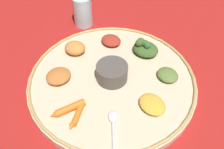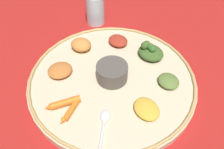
# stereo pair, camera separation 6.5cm
# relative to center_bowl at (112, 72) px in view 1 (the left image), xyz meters

# --- Properties ---
(ground_plane) EXTENTS (2.40, 2.40, 0.00)m
(ground_plane) POSITION_rel_center_bowl_xyz_m (0.00, 0.00, -0.05)
(ground_plane) COLOR maroon
(platter) EXTENTS (0.45, 0.45, 0.02)m
(platter) POSITION_rel_center_bowl_xyz_m (0.00, 0.00, -0.04)
(platter) COLOR #C6B293
(platter) RESTS_ON ground_plane
(platter_rim) EXTENTS (0.45, 0.45, 0.01)m
(platter_rim) POSITION_rel_center_bowl_xyz_m (0.00, 0.00, -0.02)
(platter_rim) COLOR tan
(platter_rim) RESTS_ON platter
(center_bowl) EXTENTS (0.08, 0.08, 0.05)m
(center_bowl) POSITION_rel_center_bowl_xyz_m (0.00, 0.00, 0.00)
(center_bowl) COLOR #4C4742
(center_bowl) RESTS_ON platter
(spoon) EXTENTS (0.12, 0.16, 0.01)m
(spoon) POSITION_rel_center_bowl_xyz_m (-0.10, 0.14, -0.02)
(spoon) COLOR silver
(spoon) RESTS_ON platter
(greens_pile) EXTENTS (0.08, 0.07, 0.05)m
(greens_pile) POSITION_rel_center_bowl_xyz_m (-0.02, -0.14, -0.01)
(greens_pile) COLOR #385623
(greens_pile) RESTS_ON platter
(carrot_near_spoon) EXTENTS (0.05, 0.09, 0.02)m
(carrot_near_spoon) POSITION_rel_center_bowl_xyz_m (0.03, 0.15, -0.02)
(carrot_near_spoon) COLOR orange
(carrot_near_spoon) RESTS_ON platter
(carrot_outer) EXTENTS (0.04, 0.08, 0.01)m
(carrot_outer) POSITION_rel_center_bowl_xyz_m (0.00, 0.15, -0.02)
(carrot_outer) COLOR orange
(carrot_outer) RESTS_ON platter
(mound_chickpea) EXTENTS (0.08, 0.08, 0.02)m
(mound_chickpea) POSITION_rel_center_bowl_xyz_m (0.12, 0.08, -0.01)
(mound_chickpea) COLOR #B2662D
(mound_chickpea) RESTS_ON platter
(mound_lentil_yellow) EXTENTS (0.09, 0.08, 0.02)m
(mound_lentil_yellow) POSITION_rel_center_bowl_xyz_m (-0.13, 0.02, -0.01)
(mound_lentil_yellow) COLOR gold
(mound_lentil_yellow) RESTS_ON platter
(mound_beet) EXTENTS (0.07, 0.06, 0.02)m
(mound_beet) POSITION_rel_center_bowl_xyz_m (0.08, -0.12, -0.01)
(mound_beet) COLOR maroon
(mound_beet) RESTS_ON platter
(mound_squash) EXTENTS (0.07, 0.07, 0.03)m
(mound_squash) POSITION_rel_center_bowl_xyz_m (0.15, -0.03, -0.01)
(mound_squash) COLOR #C67A38
(mound_squash) RESTS_ON platter
(mound_collards) EXTENTS (0.07, 0.07, 0.02)m
(mound_collards) POSITION_rel_center_bowl_xyz_m (-0.12, -0.09, -0.01)
(mound_collards) COLOR #567033
(mound_collards) RESTS_ON platter
(drinking_glass) EXTENTS (0.06, 0.06, 0.10)m
(drinking_glass) POSITION_rel_center_bowl_xyz_m (0.24, -0.18, -0.00)
(drinking_glass) COLOR silver
(drinking_glass) RESTS_ON ground_plane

